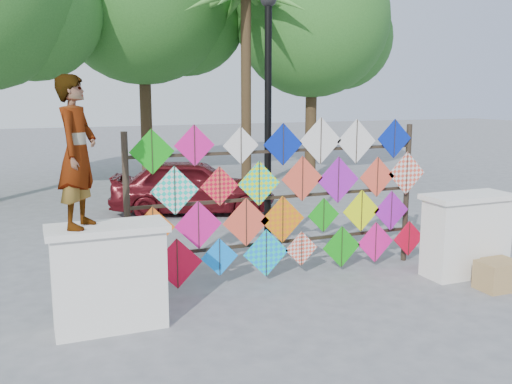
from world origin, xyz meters
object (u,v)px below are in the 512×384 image
Objects in this scene: sedan at (193,186)px; kite_rack at (288,200)px; vendor_woman at (77,152)px; lamppost at (268,99)px.

kite_rack is at bearing -160.44° from sedan.
kite_rack is at bearing -45.86° from vendor_woman.
sedan is 0.85× the size of lamppost.
lamppost is at bearing -28.85° from vendor_woman.
sedan is at bearing 94.10° from lamppost.
lamppost reaches higher than sedan.
vendor_woman reaches higher than sedan.
sedan is 4.31m from lamppost.
lamppost is at bearing -157.10° from sedan.
lamppost reaches higher than kite_rack.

